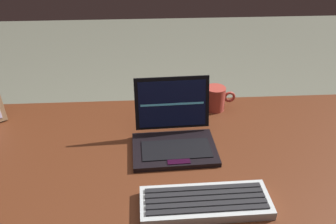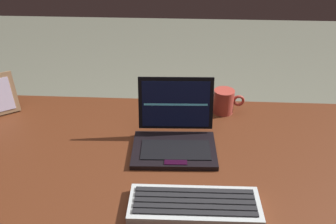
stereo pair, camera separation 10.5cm
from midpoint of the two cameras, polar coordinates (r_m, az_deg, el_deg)
desk at (r=1.18m, az=-1.60°, el=-9.73°), size 1.78×0.68×0.75m
laptop_front at (r=1.13m, az=-1.57°, el=-3.78°), size 0.27×0.23×0.20m
external_keyboard at (r=0.94m, az=2.72°, el=-14.36°), size 0.34×0.13×0.03m
coffee_mug at (r=1.33m, az=5.39°, el=2.13°), size 0.11×0.07×0.09m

